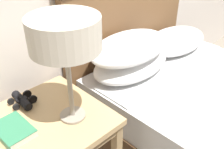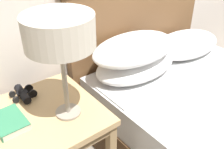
# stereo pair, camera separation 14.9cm
# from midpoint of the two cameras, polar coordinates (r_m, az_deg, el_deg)

# --- Properties ---
(nightstand) EXTENTS (0.58, 0.58, 0.56)m
(nightstand) POSITION_cam_midpoint_polar(r_m,az_deg,el_deg) (1.45, -16.77, -11.56)
(nightstand) COLOR tan
(nightstand) RESTS_ON ground_plane
(table_lamp) EXTENTS (0.32, 0.32, 0.53)m
(table_lamp) POSITION_cam_midpoint_polar(r_m,az_deg,el_deg) (1.14, -14.01, 8.10)
(table_lamp) COLOR gray
(table_lamp) RESTS_ON nightstand
(book_on_nightstand) EXTENTS (0.15, 0.20, 0.04)m
(book_on_nightstand) POSITION_cam_midpoint_polar(r_m,az_deg,el_deg) (1.36, -23.78, -11.19)
(book_on_nightstand) COLOR silver
(book_on_nightstand) RESTS_ON nightstand
(binoculars_pair) EXTENTS (0.14, 0.16, 0.05)m
(binoculars_pair) POSITION_cam_midpoint_polar(r_m,az_deg,el_deg) (1.52, -21.68, -5.32)
(binoculars_pair) COLOR black
(binoculars_pair) RESTS_ON nightstand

